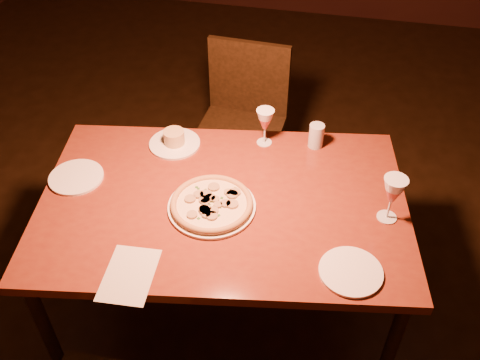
# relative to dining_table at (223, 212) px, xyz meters

# --- Properties ---
(floor) EXTENTS (7.00, 7.00, 0.00)m
(floor) POSITION_rel_dining_table_xyz_m (-0.06, 0.01, -0.71)
(floor) COLOR black
(floor) RESTS_ON ground
(dining_table) EXTENTS (1.59, 1.16, 0.78)m
(dining_table) POSITION_rel_dining_table_xyz_m (0.00, 0.00, 0.00)
(dining_table) COLOR maroon
(dining_table) RESTS_ON floor
(chair_far) EXTENTS (0.48, 0.48, 0.93)m
(chair_far) POSITION_rel_dining_table_xyz_m (-0.11, 0.90, -0.18)
(chair_far) COLOR black
(chair_far) RESTS_ON floor
(pizza_plate) EXTENTS (0.34, 0.34, 0.04)m
(pizza_plate) POSITION_rel_dining_table_xyz_m (-0.03, -0.05, 0.09)
(pizza_plate) COLOR white
(pizza_plate) RESTS_ON dining_table
(ramekin_saucer) EXTENTS (0.23, 0.23, 0.07)m
(ramekin_saucer) POSITION_rel_dining_table_xyz_m (-0.29, 0.30, 0.09)
(ramekin_saucer) COLOR white
(ramekin_saucer) RESTS_ON dining_table
(wine_glass_far) EXTENTS (0.08, 0.08, 0.17)m
(wine_glass_far) POSITION_rel_dining_table_xyz_m (0.09, 0.40, 0.16)
(wine_glass_far) COLOR #C65252
(wine_glass_far) RESTS_ON dining_table
(wine_glass_right) EXTENTS (0.09, 0.09, 0.20)m
(wine_glass_right) POSITION_rel_dining_table_xyz_m (0.64, 0.04, 0.17)
(wine_glass_right) COLOR #C65252
(wine_glass_right) RESTS_ON dining_table
(water_tumbler) EXTENTS (0.07, 0.07, 0.11)m
(water_tumbler) POSITION_rel_dining_table_xyz_m (0.32, 0.43, 0.12)
(water_tumbler) COLOR silver
(water_tumbler) RESTS_ON dining_table
(side_plate_left) EXTENTS (0.22, 0.22, 0.01)m
(side_plate_left) POSITION_rel_dining_table_xyz_m (-0.62, -0.00, 0.07)
(side_plate_left) COLOR white
(side_plate_left) RESTS_ON dining_table
(side_plate_near) EXTENTS (0.22, 0.22, 0.01)m
(side_plate_near) POSITION_rel_dining_table_xyz_m (0.52, -0.26, 0.07)
(side_plate_near) COLOR white
(side_plate_near) RESTS_ON dining_table
(menu_card) EXTENTS (0.19, 0.26, 0.00)m
(menu_card) POSITION_rel_dining_table_xyz_m (-0.23, -0.43, 0.07)
(menu_card) COLOR beige
(menu_card) RESTS_ON dining_table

